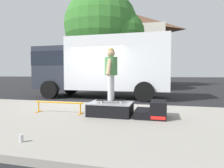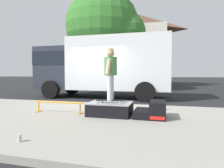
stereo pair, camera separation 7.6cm
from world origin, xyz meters
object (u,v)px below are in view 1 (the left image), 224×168
(kicker_ramp, at_px, (154,111))
(soda_can, at_px, (21,138))
(skateboard, at_px, (111,100))
(street_tree_main, at_px, (105,28))
(grind_rail, at_px, (59,104))
(box_truck, at_px, (101,65))
(skater_kid, at_px, (111,69))
(skate_box, at_px, (111,108))

(kicker_ramp, distance_m, soda_can, 3.15)
(skateboard, distance_m, soda_can, 2.57)
(kicker_ramp, distance_m, street_tree_main, 10.67)
(grind_rail, distance_m, soda_can, 2.42)
(box_truck, bearing_deg, kicker_ramp, -58.45)
(kicker_ramp, relative_size, skateboard, 1.01)
(grind_rail, bearing_deg, kicker_ramp, 2.03)
(grind_rail, height_order, soda_can, grind_rail)
(skater_kid, distance_m, street_tree_main, 9.95)
(skate_box, height_order, box_truck, box_truck)
(skater_kid, bearing_deg, skate_box, 114.62)
(skate_box, xyz_separation_m, skateboard, (0.02, -0.04, 0.22))
(soda_can, bearing_deg, box_truck, 97.23)
(skate_box, relative_size, soda_can, 9.19)
(grind_rail, bearing_deg, skate_box, 3.59)
(skate_box, relative_size, kicker_ramp, 1.43)
(street_tree_main, bearing_deg, grind_rail, -81.89)
(grind_rail, distance_m, skateboard, 1.54)
(skate_box, bearing_deg, grind_rail, -176.41)
(box_truck, xyz_separation_m, street_tree_main, (-1.00, 4.15, 2.90))
(box_truck, bearing_deg, street_tree_main, 103.59)
(skate_box, height_order, grind_rail, skate_box)
(grind_rail, bearing_deg, soda_can, -74.80)
(kicker_ramp, height_order, street_tree_main, street_tree_main)
(skateboard, bearing_deg, street_tree_main, 107.42)
(skateboard, bearing_deg, skate_box, 114.62)
(skateboard, bearing_deg, grind_rail, -178.01)
(skate_box, xyz_separation_m, soda_can, (-0.88, -2.42, -0.13))
(street_tree_main, bearing_deg, kicker_ramp, -66.21)
(grind_rail, height_order, skateboard, skateboard)
(skate_box, xyz_separation_m, skater_kid, (0.02, -0.04, 1.05))
(soda_can, bearing_deg, grind_rail, 105.20)
(skateboard, xyz_separation_m, street_tree_main, (-2.82, 8.97, 4.07))
(skater_kid, height_order, street_tree_main, street_tree_main)
(grind_rail, bearing_deg, street_tree_main, 98.11)
(skate_box, xyz_separation_m, box_truck, (-1.79, 4.78, 1.39))
(soda_can, xyz_separation_m, box_truck, (-0.91, 7.20, 1.52))
(skate_box, relative_size, skater_kid, 0.83)
(skateboard, distance_m, box_truck, 5.28)
(skateboard, relative_size, soda_can, 6.38)
(skate_box, bearing_deg, skater_kid, -65.38)
(kicker_ramp, bearing_deg, street_tree_main, 113.79)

